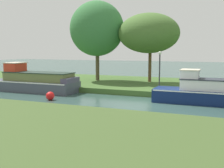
% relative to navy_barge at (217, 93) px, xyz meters
% --- Properties ---
extents(ground_plane, '(120.00, 120.00, 0.00)m').
position_rel_navy_barge_xyz_m(ground_plane, '(-3.83, -1.20, -0.70)').
color(ground_plane, '#35524B').
extents(riverbank_far, '(72.00, 10.00, 0.40)m').
position_rel_navy_barge_xyz_m(riverbank_far, '(-3.83, 5.80, -0.50)').
color(riverbank_far, '#3F602A').
rests_on(riverbank_far, ground_plane).
extents(riverbank_near, '(72.00, 10.00, 0.40)m').
position_rel_navy_barge_xyz_m(riverbank_near, '(-3.83, -10.20, -0.50)').
color(riverbank_near, '#3E5427').
rests_on(riverbank_near, ground_plane).
extents(navy_barge, '(7.27, 1.94, 2.06)m').
position_rel_navy_barge_xyz_m(navy_barge, '(0.00, 0.00, 0.00)').
color(navy_barge, '#0F2050').
rests_on(navy_barge, ground_plane).
extents(slate_narrowboat, '(7.24, 2.27, 2.24)m').
position_rel_navy_barge_xyz_m(slate_narrowboat, '(-13.40, 0.00, 0.04)').
color(slate_narrowboat, '#434855').
rests_on(slate_narrowboat, ground_plane).
extents(willow_tree_left, '(5.04, 4.26, 7.22)m').
position_rel_navy_barge_xyz_m(willow_tree_left, '(-10.65, 5.61, 4.42)').
color(willow_tree_left, brown).
rests_on(willow_tree_left, riverbank_far).
extents(willow_tree_centre, '(5.26, 4.35, 5.94)m').
position_rel_navy_barge_xyz_m(willow_tree_centre, '(-5.84, 5.78, 3.93)').
color(willow_tree_centre, brown).
rests_on(willow_tree_centre, riverbank_far).
extents(lamp_post, '(0.24, 0.24, 2.73)m').
position_rel_navy_barge_xyz_m(lamp_post, '(-4.15, 2.76, 1.43)').
color(lamp_post, '#333338').
rests_on(lamp_post, riverbank_far).
extents(channel_buoy, '(0.55, 0.55, 0.55)m').
position_rel_navy_barge_xyz_m(channel_buoy, '(-10.08, -2.65, -0.43)').
color(channel_buoy, red).
rests_on(channel_buoy, ground_plane).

